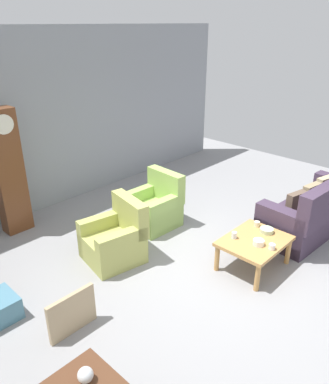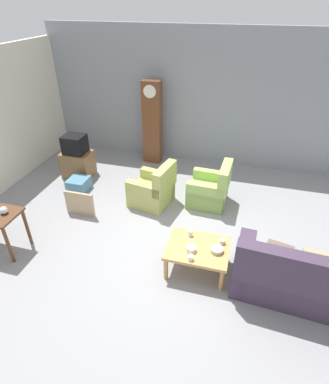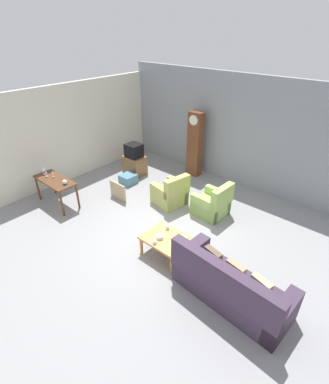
{
  "view_description": "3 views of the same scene",
  "coord_description": "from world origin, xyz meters",
  "px_view_note": "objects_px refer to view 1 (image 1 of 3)",
  "views": [
    {
      "loc": [
        -3.7,
        -2.55,
        3.24
      ],
      "look_at": [
        -0.36,
        0.64,
        1.14
      ],
      "focal_mm": 35.11,
      "sensor_mm": 36.0,
      "label": 1
    },
    {
      "loc": [
        0.89,
        -3.91,
        3.73
      ],
      "look_at": [
        -0.24,
        0.15,
        1.03
      ],
      "focal_mm": 28.96,
      "sensor_mm": 36.0,
      "label": 2
    },
    {
      "loc": [
        3.48,
        -3.87,
        4.32
      ],
      "look_at": [
        -0.26,
        0.39,
        0.96
      ],
      "focal_mm": 26.73,
      "sensor_mm": 36.0,
      "label": 3
    }
  ],
  "objects_px": {
    "armchair_olive_near": "(115,240)",
    "bowl_shallow_green": "(267,230)",
    "cup_white_porcelain": "(272,247)",
    "couch_floral": "(315,211)",
    "glass_dome_cloche": "(85,375)",
    "bowl_white_stacked": "(259,242)",
    "coffee_table_wood": "(254,244)",
    "cup_blue_rimmed": "(234,235)",
    "armchair_olive_far": "(155,208)",
    "grandfather_clock": "(8,172)",
    "framed_picture_leaning": "(72,313)",
    "cup_cream_tall": "(257,224)"
  },
  "relations": [
    {
      "from": "coffee_table_wood",
      "to": "cup_blue_rimmed",
      "type": "height_order",
      "value": "cup_blue_rimmed"
    },
    {
      "from": "bowl_shallow_green",
      "to": "cup_blue_rimmed",
      "type": "bearing_deg",
      "value": 151.29
    },
    {
      "from": "couch_floral",
      "to": "coffee_table_wood",
      "type": "relative_size",
      "value": 2.24
    },
    {
      "from": "armchair_olive_near",
      "to": "glass_dome_cloche",
      "type": "bearing_deg",
      "value": -133.61
    },
    {
      "from": "couch_floral",
      "to": "bowl_shallow_green",
      "type": "height_order",
      "value": "couch_floral"
    },
    {
      "from": "cup_cream_tall",
      "to": "bowl_shallow_green",
      "type": "relative_size",
      "value": 0.44
    },
    {
      "from": "bowl_white_stacked",
      "to": "glass_dome_cloche",
      "type": "bearing_deg",
      "value": -174.68
    },
    {
      "from": "bowl_shallow_green",
      "to": "couch_floral",
      "type": "bearing_deg",
      "value": -6.77
    },
    {
      "from": "cup_white_porcelain",
      "to": "bowl_white_stacked",
      "type": "bearing_deg",
      "value": 99.07
    },
    {
      "from": "bowl_white_stacked",
      "to": "framed_picture_leaning",
      "type": "bearing_deg",
      "value": 159.23
    },
    {
      "from": "armchair_olive_far",
      "to": "framed_picture_leaning",
      "type": "distance_m",
      "value": 2.65
    },
    {
      "from": "armchair_olive_far",
      "to": "coffee_table_wood",
      "type": "distance_m",
      "value": 1.91
    },
    {
      "from": "cup_white_porcelain",
      "to": "armchair_olive_near",
      "type": "bearing_deg",
      "value": 121.84
    },
    {
      "from": "bowl_shallow_green",
      "to": "cup_white_porcelain",
      "type": "bearing_deg",
      "value": -141.45
    },
    {
      "from": "coffee_table_wood",
      "to": "cup_white_porcelain",
      "type": "xyz_separation_m",
      "value": [
        -0.06,
        -0.29,
        0.1
      ]
    },
    {
      "from": "framed_picture_leaning",
      "to": "cup_blue_rimmed",
      "type": "height_order",
      "value": "cup_blue_rimmed"
    },
    {
      "from": "armchair_olive_near",
      "to": "bowl_shallow_green",
      "type": "relative_size",
      "value": 4.65
    },
    {
      "from": "coffee_table_wood",
      "to": "grandfather_clock",
      "type": "bearing_deg",
      "value": 117.65
    },
    {
      "from": "armchair_olive_near",
      "to": "glass_dome_cloche",
      "type": "xyz_separation_m",
      "value": [
        -1.88,
        -1.97,
        0.51
      ]
    },
    {
      "from": "armchair_olive_far",
      "to": "bowl_shallow_green",
      "type": "bearing_deg",
      "value": -79.0
    },
    {
      "from": "framed_picture_leaning",
      "to": "cup_cream_tall",
      "type": "height_order",
      "value": "cup_cream_tall"
    },
    {
      "from": "glass_dome_cloche",
      "to": "cup_blue_rimmed",
      "type": "relative_size",
      "value": 1.31
    },
    {
      "from": "armchair_olive_far",
      "to": "grandfather_clock",
      "type": "distance_m",
      "value": 2.45
    },
    {
      "from": "armchair_olive_far",
      "to": "cup_white_porcelain",
      "type": "xyz_separation_m",
      "value": [
        0.03,
        -2.2,
        0.18
      ]
    },
    {
      "from": "armchair_olive_near",
      "to": "coffee_table_wood",
      "type": "bearing_deg",
      "value": -52.36
    },
    {
      "from": "grandfather_clock",
      "to": "bowl_shallow_green",
      "type": "distance_m",
      "value": 4.11
    },
    {
      "from": "couch_floral",
      "to": "armchair_olive_far",
      "type": "height_order",
      "value": "couch_floral"
    },
    {
      "from": "cup_blue_rimmed",
      "to": "armchair_olive_far",
      "type": "bearing_deg",
      "value": 87.11
    },
    {
      "from": "armchair_olive_far",
      "to": "framed_picture_leaning",
      "type": "relative_size",
      "value": 1.53
    },
    {
      "from": "armchair_olive_near",
      "to": "bowl_shallow_green",
      "type": "height_order",
      "value": "armchair_olive_near"
    },
    {
      "from": "grandfather_clock",
      "to": "framed_picture_leaning",
      "type": "relative_size",
      "value": 3.44
    },
    {
      "from": "armchair_olive_near",
      "to": "bowl_white_stacked",
      "type": "xyz_separation_m",
      "value": [
        1.14,
        -1.69,
        0.19
      ]
    },
    {
      "from": "coffee_table_wood",
      "to": "glass_dome_cloche",
      "type": "height_order",
      "value": "glass_dome_cloche"
    },
    {
      "from": "framed_picture_leaning",
      "to": "cup_blue_rimmed",
      "type": "distance_m",
      "value": 2.41
    },
    {
      "from": "armchair_olive_near",
      "to": "coffee_table_wood",
      "type": "height_order",
      "value": "armchair_olive_near"
    },
    {
      "from": "armchair_olive_far",
      "to": "bowl_shallow_green",
      "type": "relative_size",
      "value": 4.65
    },
    {
      "from": "glass_dome_cloche",
      "to": "armchair_olive_near",
      "type": "bearing_deg",
      "value": 46.39
    },
    {
      "from": "coffee_table_wood",
      "to": "cup_white_porcelain",
      "type": "height_order",
      "value": "cup_white_porcelain"
    },
    {
      "from": "cup_blue_rimmed",
      "to": "coffee_table_wood",
      "type": "bearing_deg",
      "value": -54.18
    },
    {
      "from": "framed_picture_leaning",
      "to": "cup_cream_tall",
      "type": "bearing_deg",
      "value": -12.36
    },
    {
      "from": "framed_picture_leaning",
      "to": "cup_white_porcelain",
      "type": "height_order",
      "value": "cup_white_porcelain"
    },
    {
      "from": "glass_dome_cloche",
      "to": "bowl_white_stacked",
      "type": "relative_size",
      "value": 0.82
    },
    {
      "from": "coffee_table_wood",
      "to": "cup_white_porcelain",
      "type": "distance_m",
      "value": 0.32
    },
    {
      "from": "grandfather_clock",
      "to": "bowl_white_stacked",
      "type": "height_order",
      "value": "grandfather_clock"
    },
    {
      "from": "armchair_olive_far",
      "to": "bowl_white_stacked",
      "type": "height_order",
      "value": "armchair_olive_far"
    },
    {
      "from": "cup_blue_rimmed",
      "to": "cup_cream_tall",
      "type": "height_order",
      "value": "cup_blue_rimmed"
    },
    {
      "from": "armchair_olive_far",
      "to": "bowl_shallow_green",
      "type": "xyz_separation_m",
      "value": [
        0.37,
        -1.92,
        0.18
      ]
    },
    {
      "from": "couch_floral",
      "to": "glass_dome_cloche",
      "type": "bearing_deg",
      "value": -177.42
    },
    {
      "from": "framed_picture_leaning",
      "to": "bowl_white_stacked",
      "type": "bearing_deg",
      "value": -20.77
    },
    {
      "from": "coffee_table_wood",
      "to": "armchair_olive_far",
      "type": "bearing_deg",
      "value": 92.55
    }
  ]
}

